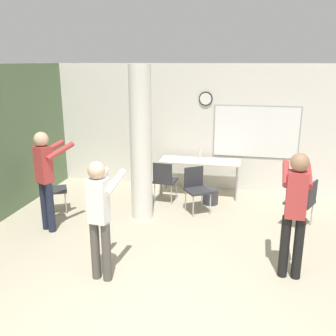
{
  "coord_description": "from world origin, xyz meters",
  "views": [
    {
      "loc": [
        0.86,
        -3.28,
        2.85
      ],
      "look_at": [
        -0.28,
        2.21,
        1.24
      ],
      "focal_mm": 40.0,
      "sensor_mm": 36.0,
      "label": 1
    }
  ],
  "objects": [
    {
      "name": "ground_plane",
      "position": [
        0.0,
        0.0,
        0.0
      ],
      "size": [
        24.0,
        24.0,
        0.0
      ],
      "primitive_type": "plane",
      "color": "#ADA389"
    },
    {
      "name": "wall_back",
      "position": [
        0.02,
        5.06,
        1.4
      ],
      "size": [
        8.0,
        0.15,
        2.8
      ],
      "color": "silver",
      "rests_on": "ground_plane"
    },
    {
      "name": "support_pillar",
      "position": [
        -0.96,
        3.08,
        1.4
      ],
      "size": [
        0.4,
        0.4,
        2.8
      ],
      "color": "silver",
      "rests_on": "ground_plane"
    },
    {
      "name": "folding_table",
      "position": [
        -0.05,
        4.52,
        0.72
      ],
      "size": [
        1.72,
        0.62,
        0.77
      ],
      "color": "beige",
      "rests_on": "ground_plane"
    },
    {
      "name": "bottle_on_table",
      "position": [
        -0.07,
        4.62,
        0.87
      ],
      "size": [
        0.07,
        0.07,
        0.24
      ],
      "color": "silver",
      "rests_on": "folding_table"
    },
    {
      "name": "waste_bin",
      "position": [
        0.25,
        3.99,
        0.16
      ],
      "size": [
        0.32,
        0.32,
        0.32
      ],
      "color": "#38383D",
      "rests_on": "ground_plane"
    },
    {
      "name": "chair_table_front",
      "position": [
        0.01,
        3.53,
        0.51
      ],
      "size": [
        0.61,
        0.61,
        0.87
      ],
      "color": "#2D2D33",
      "rests_on": "ground_plane"
    },
    {
      "name": "chair_table_left",
      "position": [
        -0.7,
        3.89,
        0.51
      ],
      "size": [
        0.48,
        0.48,
        0.87
      ],
      "color": "#2D2D33",
      "rests_on": "ground_plane"
    },
    {
      "name": "chair_mid_room",
      "position": [
        1.94,
        3.17,
        0.51
      ],
      "size": [
        0.59,
        0.59,
        0.87
      ],
      "color": "#2D2D33",
      "rests_on": "ground_plane"
    },
    {
      "name": "chair_by_left_wall",
      "position": [
        -2.73,
        2.92,
        0.51
      ],
      "size": [
        0.6,
        0.6,
        0.87
      ],
      "color": "#2D2D33",
      "rests_on": "ground_plane"
    },
    {
      "name": "person_watching_back",
      "position": [
        -2.38,
        2.19,
        1.02
      ],
      "size": [
        0.58,
        0.7,
        1.74
      ],
      "color": "#1E2338",
      "rests_on": "ground_plane"
    },
    {
      "name": "person_playing_side",
      "position": [
        1.56,
        1.51,
        1.03
      ],
      "size": [
        0.41,
        0.69,
        1.74
      ],
      "color": "black",
      "rests_on": "ground_plane"
    },
    {
      "name": "person_playing_front",
      "position": [
        -0.92,
        0.94,
        0.97
      ],
      "size": [
        0.41,
        0.66,
        1.65
      ],
      "color": "#514C47",
      "rests_on": "ground_plane"
    }
  ]
}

